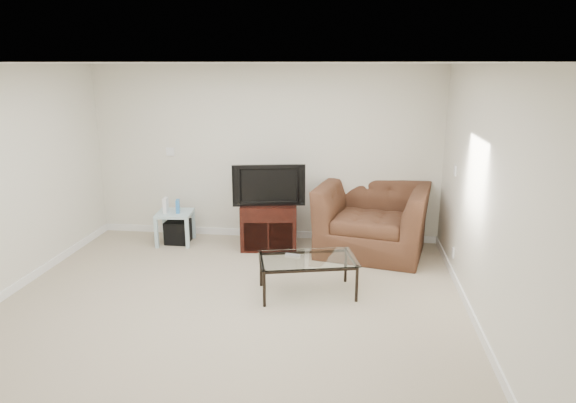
# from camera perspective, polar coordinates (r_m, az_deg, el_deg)

# --- Properties ---
(floor) EXTENTS (5.00, 5.00, 0.00)m
(floor) POSITION_cam_1_polar(r_m,az_deg,el_deg) (5.44, -6.96, -12.32)
(floor) COLOR tan
(floor) RESTS_ON ground
(ceiling) EXTENTS (5.00, 5.00, 0.00)m
(ceiling) POSITION_cam_1_polar(r_m,az_deg,el_deg) (4.84, -7.92, 14.99)
(ceiling) COLOR white
(ceiling) RESTS_ON ground
(wall_back) EXTENTS (5.00, 0.02, 2.50)m
(wall_back) POSITION_cam_1_polar(r_m,az_deg,el_deg) (7.39, -2.62, 5.35)
(wall_back) COLOR silver
(wall_back) RESTS_ON ground
(wall_right) EXTENTS (0.02, 5.00, 2.50)m
(wall_right) POSITION_cam_1_polar(r_m,az_deg,el_deg) (5.01, 21.52, -0.40)
(wall_right) COLOR silver
(wall_right) RESTS_ON ground
(plate_back) EXTENTS (0.12, 0.02, 0.12)m
(plate_back) POSITION_cam_1_polar(r_m,az_deg,el_deg) (7.74, -12.95, 5.42)
(plate_back) COLOR white
(plate_back) RESTS_ON wall_back
(plate_right_switch) EXTENTS (0.02, 0.09, 0.13)m
(plate_right_switch) POSITION_cam_1_polar(r_m,az_deg,el_deg) (6.53, 18.08, 3.32)
(plate_right_switch) COLOR white
(plate_right_switch) RESTS_ON wall_right
(plate_right_outlet) EXTENTS (0.02, 0.08, 0.12)m
(plate_right_outlet) POSITION_cam_1_polar(r_m,az_deg,el_deg) (6.49, 17.88, -5.46)
(plate_right_outlet) COLOR white
(plate_right_outlet) RESTS_ON wall_right
(tv_stand) EXTENTS (0.82, 0.61, 0.64)m
(tv_stand) POSITION_cam_1_polar(r_m,az_deg,el_deg) (7.16, -2.11, -2.65)
(tv_stand) COLOR black
(tv_stand) RESTS_ON floor
(dvd_player) EXTENTS (0.49, 0.37, 0.06)m
(dvd_player) POSITION_cam_1_polar(r_m,az_deg,el_deg) (7.06, -2.15, -1.11)
(dvd_player) COLOR black
(dvd_player) RESTS_ON tv_stand
(television) EXTENTS (0.93, 0.35, 0.56)m
(television) POSITION_cam_1_polar(r_m,az_deg,el_deg) (6.97, -2.17, 1.98)
(television) COLOR black
(television) RESTS_ON tv_stand
(side_table) EXTENTS (0.53, 0.53, 0.46)m
(side_table) POSITION_cam_1_polar(r_m,az_deg,el_deg) (7.52, -12.40, -2.84)
(side_table) COLOR silver
(side_table) RESTS_ON floor
(subwoofer) EXTENTS (0.32, 0.32, 0.32)m
(subwoofer) POSITION_cam_1_polar(r_m,az_deg,el_deg) (7.55, -12.13, -3.28)
(subwoofer) COLOR black
(subwoofer) RESTS_ON floor
(game_console) EXTENTS (0.07, 0.16, 0.21)m
(game_console) POSITION_cam_1_polar(r_m,az_deg,el_deg) (7.43, -13.45, -0.40)
(game_console) COLOR white
(game_console) RESTS_ON side_table
(game_case) EXTENTS (0.08, 0.14, 0.18)m
(game_case) POSITION_cam_1_polar(r_m,az_deg,el_deg) (7.39, -12.14, -0.52)
(game_case) COLOR #337FCC
(game_case) RESTS_ON side_table
(recliner) EXTENTS (1.59, 1.20, 1.25)m
(recliner) POSITION_cam_1_polar(r_m,az_deg,el_deg) (6.99, 9.38, -0.67)
(recliner) COLOR #513A1F
(recliner) RESTS_ON floor
(coffee_table) EXTENTS (1.18, 0.84, 0.42)m
(coffee_table) POSITION_cam_1_polar(r_m,az_deg,el_deg) (5.77, 2.15, -8.27)
(coffee_table) COLOR black
(coffee_table) RESTS_ON floor
(remote) EXTENTS (0.17, 0.07, 0.02)m
(remote) POSITION_cam_1_polar(r_m,az_deg,el_deg) (5.75, 0.53, -5.96)
(remote) COLOR #B2B2B7
(remote) RESTS_ON coffee_table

